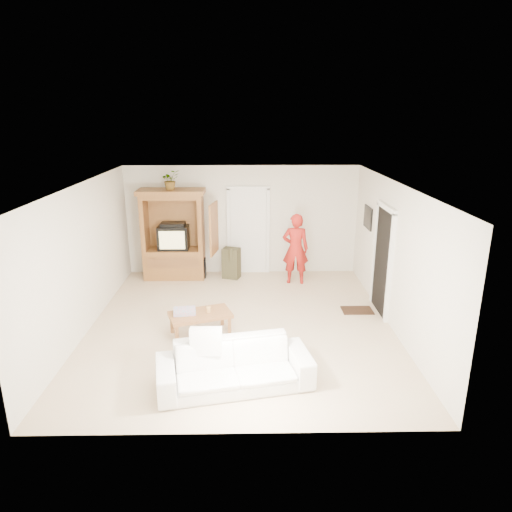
{
  "coord_description": "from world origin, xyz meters",
  "views": [
    {
      "loc": [
        0.14,
        -7.67,
        3.73
      ],
      "look_at": [
        0.29,
        0.6,
        1.15
      ],
      "focal_mm": 32.0,
      "sensor_mm": 36.0,
      "label": 1
    }
  ],
  "objects": [
    {
      "name": "sofa",
      "position": [
        -0.06,
        -1.96,
        0.32
      ],
      "size": [
        2.3,
        1.26,
        0.64
      ],
      "primitive_type": "imported",
      "rotation": [
        0.0,
        0.0,
        0.2
      ],
      "color": "silver",
      "rests_on": "floor"
    },
    {
      "name": "wall_right",
      "position": [
        2.75,
        0.0,
        1.3
      ],
      "size": [
        0.0,
        6.0,
        6.0
      ],
      "primitive_type": "plane",
      "rotation": [
        1.57,
        0.0,
        -1.57
      ],
      "color": "silver",
      "rests_on": "floor"
    },
    {
      "name": "plant",
      "position": [
        -1.6,
        2.63,
        2.32
      ],
      "size": [
        0.52,
        0.51,
        0.44
      ],
      "primitive_type": "imported",
      "rotation": [
        0.0,
        0.0,
        0.65
      ],
      "color": "#4C7238",
      "rests_on": "armoire"
    },
    {
      "name": "ceiling",
      "position": [
        0.0,
        0.0,
        2.6
      ],
      "size": [
        6.0,
        6.0,
        0.0
      ],
      "primitive_type": "plane",
      "rotation": [
        3.14,
        0.0,
        0.0
      ],
      "color": "white",
      "rests_on": "floor"
    },
    {
      "name": "candle",
      "position": [
        -0.56,
        -0.29,
        0.45
      ],
      "size": [
        0.08,
        0.08,
        0.1
      ],
      "primitive_type": "cylinder",
      "color": "tan",
      "rests_on": "coffee_table"
    },
    {
      "name": "backpack_olive",
      "position": [
        -0.26,
        2.56,
        0.36
      ],
      "size": [
        0.46,
        0.4,
        0.73
      ],
      "primitive_type": null,
      "rotation": [
        0.0,
        0.0,
        -0.34
      ],
      "color": "#47442B",
      "rests_on": "floor"
    },
    {
      "name": "man",
      "position": [
        1.21,
        2.21,
        0.81
      ],
      "size": [
        0.62,
        0.44,
        1.63
      ],
      "primitive_type": "imported",
      "rotation": [
        0.0,
        0.0,
        3.06
      ],
      "color": "#A51B16",
      "rests_on": "floor"
    },
    {
      "name": "framed_picture",
      "position": [
        2.73,
        1.9,
        1.6
      ],
      "size": [
        0.03,
        0.6,
        0.48
      ],
      "primitive_type": "cube",
      "color": "black",
      "rests_on": "wall_right"
    },
    {
      "name": "coffee_table",
      "position": [
        -0.71,
        -0.34,
        0.35
      ],
      "size": [
        1.2,
        0.9,
        0.4
      ],
      "rotation": [
        0.0,
        0.0,
        0.34
      ],
      "color": "brown",
      "rests_on": "floor"
    },
    {
      "name": "wall_left",
      "position": [
        -2.75,
        0.0,
        1.3
      ],
      "size": [
        0.0,
        6.0,
        6.0
      ],
      "primitive_type": "plane",
      "rotation": [
        1.57,
        0.0,
        1.57
      ],
      "color": "silver",
      "rests_on": "floor"
    },
    {
      "name": "backpack_black",
      "position": [
        -1.05,
        2.59,
        0.23
      ],
      "size": [
        0.37,
        0.22,
        0.46
      ],
      "primitive_type": null,
      "rotation": [
        0.0,
        0.0,
        -0.01
      ],
      "color": "black",
      "rests_on": "floor"
    },
    {
      "name": "armoire",
      "position": [
        -1.58,
        2.66,
        0.91
      ],
      "size": [
        1.82,
        1.14,
        2.1
      ],
      "color": "brown",
      "rests_on": "floor"
    },
    {
      "name": "doormat",
      "position": [
        2.3,
        0.6,
        0.01
      ],
      "size": [
        0.6,
        0.4,
        0.02
      ],
      "primitive_type": "cube",
      "color": "#382316",
      "rests_on": "floor"
    },
    {
      "name": "wall_front",
      "position": [
        0.0,
        -3.0,
        1.3
      ],
      "size": [
        5.5,
        0.0,
        5.5
      ],
      "primitive_type": "plane",
      "rotation": [
        -1.57,
        0.0,
        0.0
      ],
      "color": "silver",
      "rests_on": "floor"
    },
    {
      "name": "doorway_right",
      "position": [
        2.73,
        0.6,
        1.02
      ],
      "size": [
        0.05,
        0.9,
        2.04
      ],
      "primitive_type": "cube",
      "color": "black",
      "rests_on": "floor"
    },
    {
      "name": "towel",
      "position": [
        -0.98,
        -0.34,
        0.44
      ],
      "size": [
        0.42,
        0.33,
        0.08
      ],
      "primitive_type": "cube",
      "rotation": [
        0.0,
        0.0,
        0.15
      ],
      "color": "#F05061",
      "rests_on": "coffee_table"
    },
    {
      "name": "wall_back",
      "position": [
        0.0,
        3.0,
        1.3
      ],
      "size": [
        5.5,
        0.0,
        5.5
      ],
      "primitive_type": "plane",
      "rotation": [
        1.57,
        0.0,
        0.0
      ],
      "color": "silver",
      "rests_on": "floor"
    },
    {
      "name": "door_back",
      "position": [
        0.15,
        2.97,
        1.02
      ],
      "size": [
        0.85,
        0.05,
        2.04
      ],
      "primitive_type": "cube",
      "color": "white",
      "rests_on": "floor"
    },
    {
      "name": "floor",
      "position": [
        0.0,
        0.0,
        0.0
      ],
      "size": [
        6.0,
        6.0,
        0.0
      ],
      "primitive_type": "plane",
      "color": "tan",
      "rests_on": "ground"
    }
  ]
}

